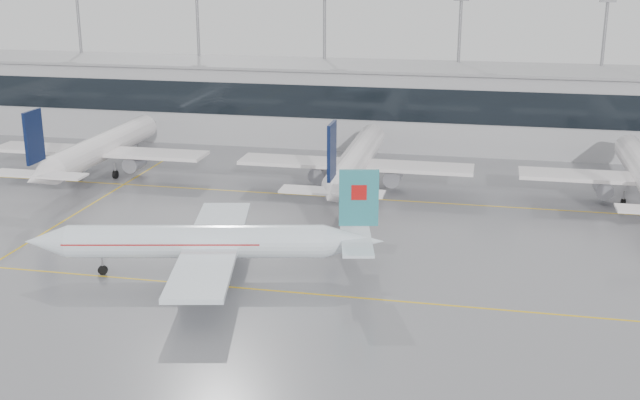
# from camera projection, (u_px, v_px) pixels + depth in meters

# --- Properties ---
(ground) EXTENTS (320.00, 320.00, 0.00)m
(ground) POSITION_uv_depth(u_px,v_px,m) (292.00, 292.00, 70.86)
(ground) COLOR slate
(ground) RESTS_ON ground
(taxi_line_main) EXTENTS (120.00, 0.25, 0.01)m
(taxi_line_main) POSITION_uv_depth(u_px,v_px,m) (292.00, 292.00, 70.86)
(taxi_line_main) COLOR yellow
(taxi_line_main) RESTS_ON ground
(taxi_line_north) EXTENTS (120.00, 0.25, 0.01)m
(taxi_line_north) POSITION_uv_depth(u_px,v_px,m) (350.00, 198.00, 98.97)
(taxi_line_north) COLOR yellow
(taxi_line_north) RESTS_ON ground
(taxi_line_cross) EXTENTS (0.25, 60.00, 0.01)m
(taxi_line_cross) POSITION_uv_depth(u_px,v_px,m) (67.00, 219.00, 90.82)
(taxi_line_cross) COLOR yellow
(taxi_line_cross) RESTS_ON ground
(terminal) EXTENTS (180.00, 15.00, 12.00)m
(terminal) POSITION_uv_depth(u_px,v_px,m) (385.00, 105.00, 127.24)
(terminal) COLOR #A1A1A4
(terminal) RESTS_ON ground
(terminal_glass) EXTENTS (180.00, 0.20, 5.00)m
(terminal_glass) POSITION_uv_depth(u_px,v_px,m) (378.00, 104.00, 119.73)
(terminal_glass) COLOR black
(terminal_glass) RESTS_ON ground
(terminal_roof) EXTENTS (182.00, 16.00, 0.40)m
(terminal_roof) POSITION_uv_depth(u_px,v_px,m) (386.00, 66.00, 125.45)
(terminal_roof) COLOR gray
(terminal_roof) RESTS_ON ground
(light_masts) EXTENTS (156.40, 1.00, 22.60)m
(light_masts) POSITION_uv_depth(u_px,v_px,m) (390.00, 55.00, 130.75)
(light_masts) COLOR gray
(light_masts) RESTS_ON ground
(air_canada_jet) EXTENTS (33.13, 26.06, 10.11)m
(air_canada_jet) POSITION_uv_depth(u_px,v_px,m) (210.00, 243.00, 73.94)
(air_canada_jet) COLOR white
(air_canada_jet) RESTS_ON ground
(parked_jet_b) EXTENTS (29.64, 36.96, 11.72)m
(parked_jet_b) POSITION_uv_depth(u_px,v_px,m) (100.00, 149.00, 108.25)
(parked_jet_b) COLOR white
(parked_jet_b) RESTS_ON ground
(parked_jet_c) EXTENTS (29.64, 36.96, 11.72)m
(parked_jet_c) POSITION_uv_depth(u_px,v_px,m) (355.00, 162.00, 101.36)
(parked_jet_c) COLOR white
(parked_jet_c) RESTS_ON ground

